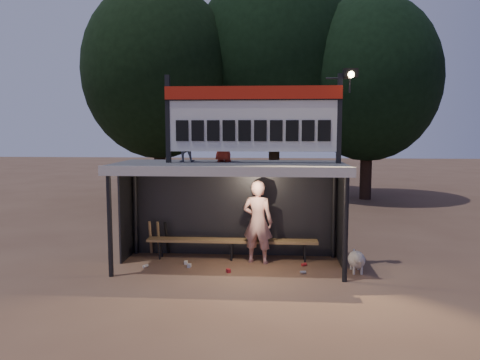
{
  "coord_description": "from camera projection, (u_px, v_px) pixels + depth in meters",
  "views": [
    {
      "loc": [
        0.94,
        -10.15,
        3.05
      ],
      "look_at": [
        0.2,
        0.4,
        1.9
      ],
      "focal_mm": 35.0,
      "sensor_mm": 36.0,
      "label": 1
    }
  ],
  "objects": [
    {
      "name": "ground",
      "position": [
        230.0,
        266.0,
        10.46
      ],
      "size": [
        80.0,
        80.0,
        0.0
      ],
      "primitive_type": "plane",
      "color": "brown",
      "rests_on": "ground"
    },
    {
      "name": "player",
      "position": [
        258.0,
        222.0,
        10.64
      ],
      "size": [
        0.78,
        0.61,
        1.91
      ],
      "primitive_type": "imported",
      "rotation": [
        0.0,
        0.0,
        2.9
      ],
      "color": "silver",
      "rests_on": "ground"
    },
    {
      "name": "bench",
      "position": [
        232.0,
        241.0,
        10.96
      ],
      "size": [
        4.0,
        0.35,
        0.48
      ],
      "color": "olive",
      "rests_on": "ground"
    },
    {
      "name": "tree_left",
      "position": [
        158.0,
        72.0,
        20.06
      ],
      "size": [
        6.46,
        6.46,
        9.27
      ],
      "color": "black",
      "rests_on": "ground"
    },
    {
      "name": "dugout_shelter",
      "position": [
        231.0,
        183.0,
        10.5
      ],
      "size": [
        5.1,
        2.08,
        2.32
      ],
      "color": "#3E3E41",
      "rests_on": "ground"
    },
    {
      "name": "child_b",
      "position": [
        224.0,
        140.0,
        10.49
      ],
      "size": [
        0.57,
        0.49,
        0.99
      ],
      "primitive_type": "imported",
      "rotation": [
        0.0,
        0.0,
        2.7
      ],
      "color": "#9E2818",
      "rests_on": "dugout_shelter"
    },
    {
      "name": "tree_mid",
      "position": [
        275.0,
        60.0,
        21.13
      ],
      "size": [
        7.22,
        7.22,
        10.36
      ],
      "color": "#322416",
      "rests_on": "ground"
    },
    {
      "name": "dog",
      "position": [
        357.0,
        260.0,
        9.97
      ],
      "size": [
        0.36,
        0.81,
        0.49
      ],
      "color": "beige",
      "rests_on": "ground"
    },
    {
      "name": "child_a",
      "position": [
        185.0,
        142.0,
        10.46
      ],
      "size": [
        0.45,
        0.35,
        0.9
      ],
      "primitive_type": "imported",
      "rotation": [
        0.0,
        0.0,
        3.17
      ],
      "color": "gray",
      "rests_on": "dugout_shelter"
    },
    {
      "name": "scoreboard_assembly",
      "position": [
        255.0,
        116.0,
        10.05
      ],
      "size": [
        4.1,
        0.27,
        1.99
      ],
      "color": "black",
      "rests_on": "dugout_shelter"
    },
    {
      "name": "litter",
      "position": [
        225.0,
        267.0,
        10.27
      ],
      "size": [
        3.64,
        0.71,
        0.08
      ],
      "color": "#B01E23",
      "rests_on": "ground"
    },
    {
      "name": "tree_right",
      "position": [
        368.0,
        79.0,
        19.96
      ],
      "size": [
        6.08,
        6.08,
        8.72
      ],
      "color": "black",
      "rests_on": "ground"
    },
    {
      "name": "bats",
      "position": [
        159.0,
        238.0,
        11.35
      ],
      "size": [
        0.49,
        0.33,
        0.84
      ],
      "color": "#A87C4E",
      "rests_on": "ground"
    }
  ]
}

